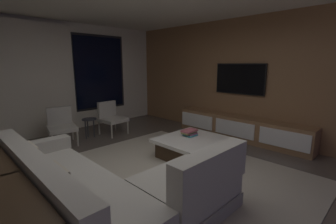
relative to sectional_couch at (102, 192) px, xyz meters
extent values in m
plane|color=#564C44|center=(0.85, 0.22, -0.29)|extent=(9.20, 9.20, 0.00)
cube|color=silver|center=(0.85, 3.88, 1.06)|extent=(6.60, 0.12, 2.70)
cube|color=black|center=(2.15, 3.82, 1.16)|extent=(1.52, 0.02, 2.02)
cube|color=black|center=(2.15, 3.80, 1.16)|extent=(1.40, 0.03, 1.90)
cube|color=beige|center=(0.30, 3.70, 1.01)|extent=(2.10, 0.12, 2.60)
cube|color=#8E6642|center=(3.91, 0.22, 1.06)|extent=(0.12, 7.80, 2.70)
cube|color=#ADA391|center=(1.20, 0.12, -0.28)|extent=(3.20, 3.80, 0.01)
cube|color=gray|center=(-0.24, 0.23, -0.20)|extent=(0.90, 2.50, 0.18)
cube|color=#B2ADA3|center=(-0.24, 0.23, 0.01)|extent=(0.86, 2.42, 0.24)
cube|color=#B2ADA3|center=(-0.59, 0.23, 0.33)|extent=(0.20, 2.50, 0.40)
cube|color=#B2ADA3|center=(-0.24, 1.38, 0.22)|extent=(0.90, 0.20, 0.18)
cube|color=gray|center=(0.74, -0.57, -0.20)|extent=(1.10, 0.90, 0.18)
cube|color=#B2ADA3|center=(0.74, -0.57, 0.01)|extent=(1.07, 0.86, 0.24)
cube|color=#B2ADA3|center=(0.74, -0.92, 0.33)|extent=(1.10, 0.20, 0.40)
cube|color=beige|center=(-0.47, 0.78, 0.29)|extent=(0.10, 0.36, 0.36)
cube|color=#B2A893|center=(-0.47, -0.07, 0.29)|extent=(0.10, 0.36, 0.36)
cube|color=#3D2B1C|center=(2.03, 0.33, -0.14)|extent=(1.00, 1.00, 0.30)
cube|color=white|center=(2.03, 0.33, 0.04)|extent=(1.16, 1.16, 0.06)
cube|color=#3EA5B5|center=(2.13, 0.51, 0.08)|extent=(0.22, 0.20, 0.03)
cube|color=#9D5B7A|center=(2.14, 0.51, 0.11)|extent=(0.22, 0.17, 0.02)
cube|color=olive|center=(2.12, 0.54, 0.14)|extent=(0.29, 0.16, 0.03)
cube|color=#AF555F|center=(2.11, 0.53, 0.17)|extent=(0.30, 0.19, 0.03)
cylinder|color=#B2ADA0|center=(2.07, 2.44, -0.11)|extent=(0.04, 0.04, 0.36)
cylinder|color=#B2ADA0|center=(1.59, 2.40, -0.11)|extent=(0.04, 0.04, 0.36)
cylinder|color=#B2ADA0|center=(2.03, 2.94, -0.11)|extent=(0.04, 0.04, 0.36)
cylinder|color=#B2ADA0|center=(1.55, 2.90, -0.11)|extent=(0.04, 0.04, 0.36)
cube|color=#B2ADA3|center=(1.81, 2.67, 0.07)|extent=(0.59, 0.60, 0.08)
cube|color=#B2ADA3|center=(1.79, 2.91, 0.30)|extent=(0.49, 0.12, 0.38)
cylinder|color=#B2ADA0|center=(0.81, 2.44, -0.11)|extent=(0.04, 0.04, 0.36)
cylinder|color=#B2ADA0|center=(0.34, 2.54, -0.11)|extent=(0.04, 0.04, 0.36)
cylinder|color=#B2ADA0|center=(0.91, 2.93, -0.11)|extent=(0.04, 0.04, 0.36)
cylinder|color=#B2ADA0|center=(0.44, 3.02, -0.11)|extent=(0.04, 0.04, 0.36)
cube|color=#B2ADA3|center=(0.62, 2.73, 0.07)|extent=(0.64, 0.66, 0.08)
cube|color=#B2ADA3|center=(0.67, 2.97, 0.30)|extent=(0.49, 0.18, 0.38)
cylinder|color=#333338|center=(1.15, 2.77, -0.06)|extent=(0.03, 0.03, 0.46)
cylinder|color=#333338|center=(1.35, 2.77, -0.06)|extent=(0.03, 0.03, 0.46)
cylinder|color=#333338|center=(1.25, 2.87, -0.06)|extent=(0.03, 0.03, 0.46)
cylinder|color=#333338|center=(1.25, 2.77, 0.16)|extent=(0.32, 0.32, 0.02)
cube|color=#8E6642|center=(3.63, 0.32, -0.03)|extent=(0.44, 3.10, 0.52)
cube|color=white|center=(3.40, -0.72, 0.00)|extent=(0.02, 0.93, 0.33)
cube|color=white|center=(3.40, 0.32, 0.00)|extent=(0.02, 0.93, 0.33)
cube|color=white|center=(3.40, 1.37, 0.00)|extent=(0.02, 0.93, 0.33)
cube|color=#39281A|center=(3.58, -0.53, -0.17)|extent=(0.33, 0.68, 0.19)
cube|color=#8BD7A6|center=(3.58, -0.79, -0.19)|extent=(0.03, 0.04, 0.14)
cube|color=#B2A7B2|center=(3.58, -0.62, -0.17)|extent=(0.03, 0.04, 0.19)
cube|color=#B289C8|center=(3.58, -0.44, -0.18)|extent=(0.03, 0.04, 0.17)
cube|color=#797CC4|center=(3.58, -0.27, -0.19)|extent=(0.03, 0.04, 0.15)
cube|color=black|center=(3.80, 0.47, 1.06)|extent=(0.04, 1.20, 0.69)
cube|color=black|center=(3.80, 0.47, 1.06)|extent=(0.05, 1.16, 0.65)
cube|color=#3D2B1C|center=(-0.91, 0.13, 0.08)|extent=(0.38, 0.03, 0.74)
camera|label=1|loc=(-1.16, -2.20, 1.39)|focal=25.20mm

